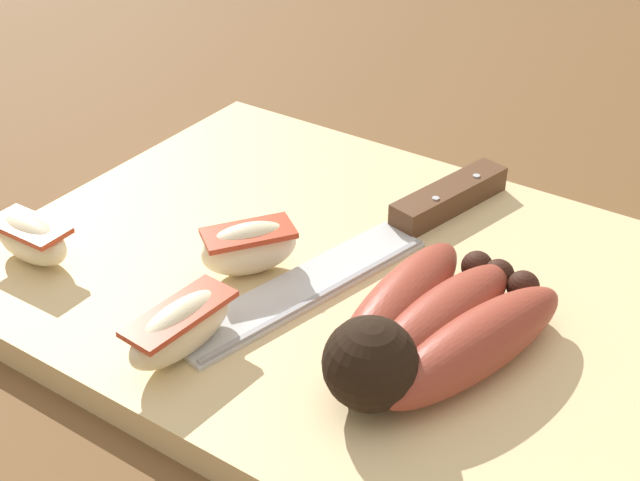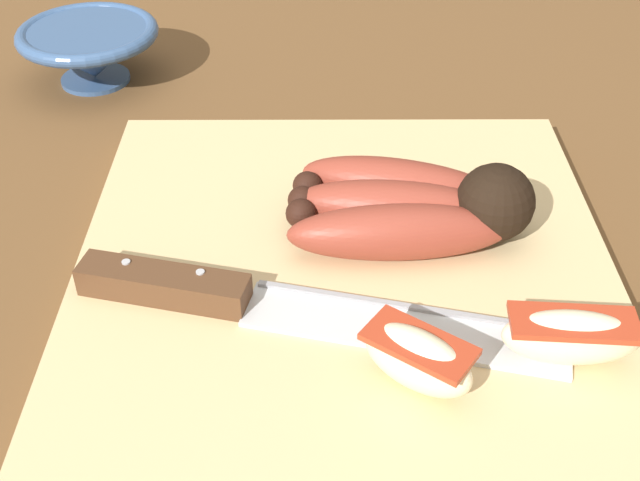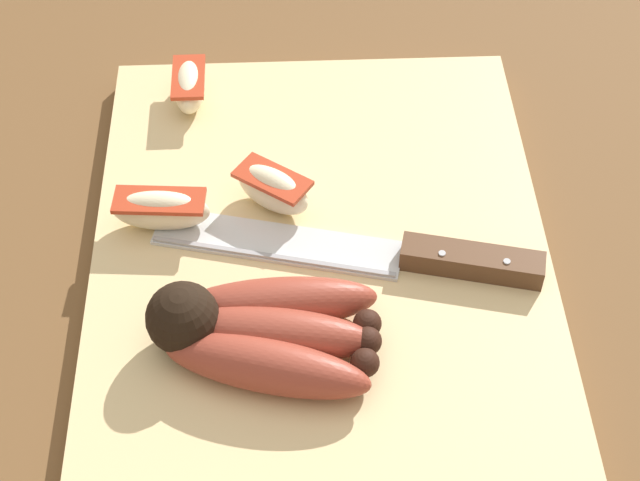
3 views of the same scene
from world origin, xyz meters
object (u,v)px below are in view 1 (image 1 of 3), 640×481
object	(u,v)px
apple_wedge_near	(249,247)
apple_wedge_middle	(181,327)
banana_bunch	(428,329)
chefs_knife	(407,227)
apple_wedge_far	(31,239)

from	to	relation	value
apple_wedge_near	apple_wedge_middle	xyz separation A→B (m)	(0.02, -0.08, -0.00)
apple_wedge_near	banana_bunch	bearing A→B (deg)	-4.65
banana_bunch	apple_wedge_near	world-z (taller)	banana_bunch
chefs_knife	apple_wedge_middle	distance (m)	0.18
banana_bunch	apple_wedge_middle	bearing A→B (deg)	-147.82
banana_bunch	apple_wedge_far	distance (m)	0.26
chefs_knife	banana_bunch	bearing A→B (deg)	-55.92
banana_bunch	apple_wedge_middle	size ratio (longest dim) A/B	2.10
banana_bunch	apple_wedge_near	xyz separation A→B (m)	(-0.13, 0.01, -0.00)
apple_wedge_near	apple_wedge_middle	distance (m)	0.08
banana_bunch	apple_wedge_far	bearing A→B (deg)	-167.34
chefs_knife	apple_wedge_middle	bearing A→B (deg)	-104.16
apple_wedge_far	apple_wedge_near	bearing A→B (deg)	28.83
apple_wedge_near	apple_wedge_middle	bearing A→B (deg)	-78.44
apple_wedge_near	apple_wedge_far	bearing A→B (deg)	-151.17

